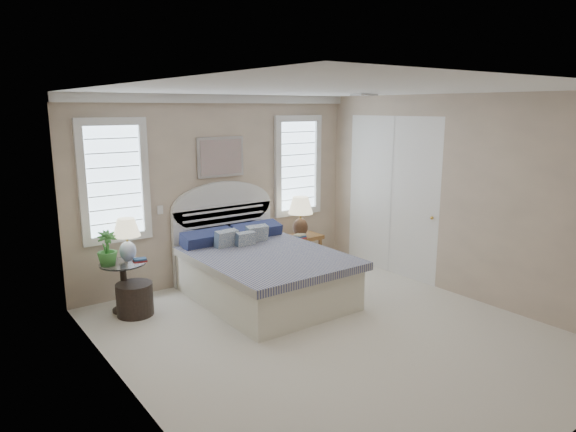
# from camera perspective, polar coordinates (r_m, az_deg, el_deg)

# --- Properties ---
(floor) EXTENTS (4.50, 5.00, 0.01)m
(floor) POSITION_cam_1_polar(r_m,az_deg,el_deg) (6.00, 4.76, -12.91)
(floor) COLOR beige
(floor) RESTS_ON ground
(ceiling) EXTENTS (4.50, 5.00, 0.01)m
(ceiling) POSITION_cam_1_polar(r_m,az_deg,el_deg) (5.45, 5.26, 13.81)
(ceiling) COLOR white
(ceiling) RESTS_ON wall_back
(wall_back) EXTENTS (4.50, 0.02, 2.70)m
(wall_back) POSITION_cam_1_polar(r_m,az_deg,el_deg) (7.60, -7.51, 3.01)
(wall_back) COLOR beige
(wall_back) RESTS_ON floor
(wall_left) EXTENTS (0.02, 5.00, 2.70)m
(wall_left) POSITION_cam_1_polar(r_m,az_deg,el_deg) (4.46, -17.38, -3.81)
(wall_left) COLOR beige
(wall_left) RESTS_ON floor
(wall_right) EXTENTS (0.02, 5.00, 2.70)m
(wall_right) POSITION_cam_1_polar(r_m,az_deg,el_deg) (7.23, 18.57, 2.03)
(wall_right) COLOR beige
(wall_right) RESTS_ON floor
(crown_molding) EXTENTS (4.50, 0.08, 0.12)m
(crown_molding) POSITION_cam_1_polar(r_m,az_deg,el_deg) (7.47, -7.63, 12.78)
(crown_molding) COLOR silver
(crown_molding) RESTS_ON wall_back
(hvac_vent) EXTENTS (0.30, 0.20, 0.02)m
(hvac_vent) POSITION_cam_1_polar(r_m,az_deg,el_deg) (6.85, 8.46, 13.18)
(hvac_vent) COLOR #B2B2B2
(hvac_vent) RESTS_ON ceiling
(switch_plate) EXTENTS (0.08, 0.01, 0.12)m
(switch_plate) POSITION_cam_1_polar(r_m,az_deg,el_deg) (7.22, -14.02, 0.67)
(switch_plate) COLOR silver
(switch_plate) RESTS_ON wall_back
(window_left) EXTENTS (0.90, 0.06, 1.60)m
(window_left) POSITION_cam_1_polar(r_m,az_deg,el_deg) (6.94, -18.78, 3.71)
(window_left) COLOR silver
(window_left) RESTS_ON wall_back
(window_right) EXTENTS (0.90, 0.06, 1.60)m
(window_right) POSITION_cam_1_polar(r_m,az_deg,el_deg) (8.30, 1.04, 5.61)
(window_right) COLOR silver
(window_right) RESTS_ON wall_back
(painting) EXTENTS (0.74, 0.04, 0.58)m
(painting) POSITION_cam_1_polar(r_m,az_deg,el_deg) (7.50, -7.46, 6.52)
(painting) COLOR silver
(painting) RESTS_ON wall_back
(closet_door) EXTENTS (0.02, 1.80, 2.40)m
(closet_door) POSITION_cam_1_polar(r_m,az_deg,el_deg) (7.98, 11.40, 2.21)
(closet_door) COLOR white
(closet_door) RESTS_ON floor
(bed) EXTENTS (1.72, 2.28, 1.47)m
(bed) POSITION_cam_1_polar(r_m,az_deg,el_deg) (6.95, -3.12, -5.95)
(bed) COLOR silver
(bed) RESTS_ON floor
(side_table_left) EXTENTS (0.56, 0.56, 0.63)m
(side_table_left) POSITION_cam_1_polar(r_m,az_deg,el_deg) (6.79, -17.78, -6.96)
(side_table_left) COLOR black
(side_table_left) RESTS_ON floor
(nightstand_right) EXTENTS (0.50, 0.40, 0.53)m
(nightstand_right) POSITION_cam_1_polar(r_m,az_deg,el_deg) (8.21, 1.85, -3.10)
(nightstand_right) COLOR brown
(nightstand_right) RESTS_ON floor
(floor_pot) EXTENTS (0.58, 0.58, 0.41)m
(floor_pot) POSITION_cam_1_polar(r_m,az_deg,el_deg) (6.68, -16.65, -8.85)
(floor_pot) COLOR black
(floor_pot) RESTS_ON floor
(lamp_left) EXTENTS (0.40, 0.40, 0.55)m
(lamp_left) POSITION_cam_1_polar(r_m,az_deg,el_deg) (6.71, -17.47, -2.00)
(lamp_left) COLOR white
(lamp_left) RESTS_ON side_table_left
(lamp_right) EXTENTS (0.47, 0.47, 0.64)m
(lamp_right) POSITION_cam_1_polar(r_m,az_deg,el_deg) (8.02, 1.40, 0.44)
(lamp_right) COLOR black
(lamp_right) RESTS_ON nightstand_right
(potted_plant) EXTENTS (0.24, 0.24, 0.43)m
(potted_plant) POSITION_cam_1_polar(r_m,az_deg,el_deg) (6.61, -19.46, -3.43)
(potted_plant) COLOR #29662A
(potted_plant) RESTS_ON side_table_left
(books_left) EXTENTS (0.18, 0.14, 0.04)m
(books_left) POSITION_cam_1_polar(r_m,az_deg,el_deg) (6.69, -16.13, -4.74)
(books_left) COLOR maroon
(books_left) RESTS_ON side_table_left
(books_right) EXTENTS (0.19, 0.14, 0.07)m
(books_right) POSITION_cam_1_polar(r_m,az_deg,el_deg) (7.95, 1.33, -2.28)
(books_right) COLOR maroon
(books_right) RESTS_ON nightstand_right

